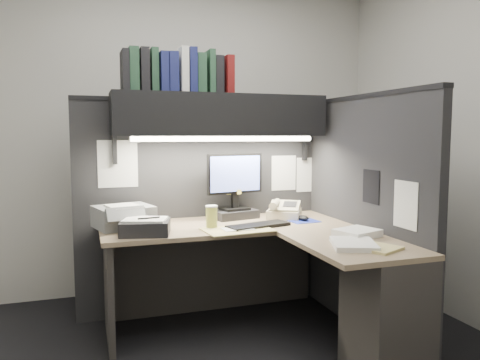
{
  "coord_description": "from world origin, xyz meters",
  "views": [
    {
      "loc": [
        -0.83,
        -2.56,
        1.36
      ],
      "look_at": [
        0.2,
        0.51,
        1.04
      ],
      "focal_mm": 35.0,
      "sensor_mm": 36.0,
      "label": 1
    }
  ],
  "objects_px": {
    "keyboard": "(258,225)",
    "telephone": "(284,211)",
    "notebook_stack": "(145,227)",
    "coffee_cup": "(212,218)",
    "monitor": "(235,193)",
    "overhead_shelf": "(220,115)",
    "desk": "(301,283)",
    "printer": "(124,217)"
  },
  "relations": [
    {
      "from": "keyboard",
      "to": "telephone",
      "type": "bearing_deg",
      "value": 26.8
    },
    {
      "from": "desk",
      "to": "coffee_cup",
      "type": "bearing_deg",
      "value": 135.51
    },
    {
      "from": "desk",
      "to": "keyboard",
      "type": "distance_m",
      "value": 0.5
    },
    {
      "from": "keyboard",
      "to": "coffee_cup",
      "type": "height_order",
      "value": "coffee_cup"
    },
    {
      "from": "overhead_shelf",
      "to": "telephone",
      "type": "distance_m",
      "value": 0.87
    },
    {
      "from": "desk",
      "to": "printer",
      "type": "height_order",
      "value": "printer"
    },
    {
      "from": "monitor",
      "to": "keyboard",
      "type": "xyz_separation_m",
      "value": [
        0.05,
        -0.37,
        -0.18
      ]
    },
    {
      "from": "desk",
      "to": "overhead_shelf",
      "type": "height_order",
      "value": "overhead_shelf"
    },
    {
      "from": "telephone",
      "to": "coffee_cup",
      "type": "bearing_deg",
      "value": -129.14
    },
    {
      "from": "printer",
      "to": "telephone",
      "type": "bearing_deg",
      "value": -15.68
    },
    {
      "from": "desk",
      "to": "coffee_cup",
      "type": "relative_size",
      "value": 11.75
    },
    {
      "from": "coffee_cup",
      "to": "notebook_stack",
      "type": "distance_m",
      "value": 0.45
    },
    {
      "from": "printer",
      "to": "notebook_stack",
      "type": "bearing_deg",
      "value": -83.91
    },
    {
      "from": "overhead_shelf",
      "to": "telephone",
      "type": "height_order",
      "value": "overhead_shelf"
    },
    {
      "from": "notebook_stack",
      "to": "overhead_shelf",
      "type": "bearing_deg",
      "value": 31.2
    },
    {
      "from": "notebook_stack",
      "to": "desk",
      "type": "bearing_deg",
      "value": -23.41
    },
    {
      "from": "printer",
      "to": "overhead_shelf",
      "type": "bearing_deg",
      "value": -8.97
    },
    {
      "from": "coffee_cup",
      "to": "notebook_stack",
      "type": "height_order",
      "value": "coffee_cup"
    },
    {
      "from": "desk",
      "to": "printer",
      "type": "xyz_separation_m",
      "value": [
        -1.01,
        0.67,
        0.36
      ]
    },
    {
      "from": "keyboard",
      "to": "printer",
      "type": "xyz_separation_m",
      "value": [
        -0.87,
        0.29,
        0.06
      ]
    },
    {
      "from": "notebook_stack",
      "to": "printer",
      "type": "bearing_deg",
      "value": 111.31
    },
    {
      "from": "monitor",
      "to": "telephone",
      "type": "distance_m",
      "value": 0.4
    },
    {
      "from": "overhead_shelf",
      "to": "keyboard",
      "type": "height_order",
      "value": "overhead_shelf"
    },
    {
      "from": "monitor",
      "to": "notebook_stack",
      "type": "xyz_separation_m",
      "value": [
        -0.71,
        -0.36,
        -0.15
      ]
    },
    {
      "from": "notebook_stack",
      "to": "coffee_cup",
      "type": "bearing_deg",
      "value": 6.97
    },
    {
      "from": "keyboard",
      "to": "notebook_stack",
      "type": "distance_m",
      "value": 0.76
    },
    {
      "from": "coffee_cup",
      "to": "printer",
      "type": "height_order",
      "value": "same"
    },
    {
      "from": "overhead_shelf",
      "to": "notebook_stack",
      "type": "xyz_separation_m",
      "value": [
        -0.6,
        -0.36,
        -0.73
      ]
    },
    {
      "from": "desk",
      "to": "monitor",
      "type": "height_order",
      "value": "monitor"
    },
    {
      "from": "desk",
      "to": "telephone",
      "type": "relative_size",
      "value": 6.72
    },
    {
      "from": "printer",
      "to": "notebook_stack",
      "type": "distance_m",
      "value": 0.31
    },
    {
      "from": "keyboard",
      "to": "desk",
      "type": "bearing_deg",
      "value": -84.86
    },
    {
      "from": "monitor",
      "to": "telephone",
      "type": "xyz_separation_m",
      "value": [
        0.37,
        -0.09,
        -0.15
      ]
    },
    {
      "from": "overhead_shelf",
      "to": "printer",
      "type": "xyz_separation_m",
      "value": [
        -0.71,
        -0.08,
        -0.7
      ]
    },
    {
      "from": "keyboard",
      "to": "printer",
      "type": "distance_m",
      "value": 0.92
    },
    {
      "from": "telephone",
      "to": "printer",
      "type": "xyz_separation_m",
      "value": [
        -1.19,
        0.01,
        0.02
      ]
    },
    {
      "from": "overhead_shelf",
      "to": "printer",
      "type": "bearing_deg",
      "value": -173.75
    },
    {
      "from": "overhead_shelf",
      "to": "keyboard",
      "type": "xyz_separation_m",
      "value": [
        0.16,
        -0.37,
        -0.76
      ]
    },
    {
      "from": "monitor",
      "to": "keyboard",
      "type": "relative_size",
      "value": 1.09
    },
    {
      "from": "keyboard",
      "to": "coffee_cup",
      "type": "relative_size",
      "value": 3.1
    },
    {
      "from": "monitor",
      "to": "printer",
      "type": "height_order",
      "value": "monitor"
    },
    {
      "from": "desk",
      "to": "notebook_stack",
      "type": "height_order",
      "value": "notebook_stack"
    }
  ]
}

